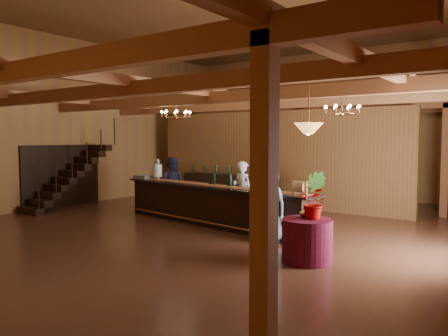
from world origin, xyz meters
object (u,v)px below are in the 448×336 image
Objects in this scene: beverage_dispenser at (158,169)px; chandelier_left at (176,114)px; raffle_drum at (300,187)px; chandelier_right at (342,109)px; tasting_bar at (212,205)px; round_table at (307,241)px; guest at (270,204)px; floor_plant at (312,195)px; backbar_shelf at (229,189)px; pendant_lamp at (309,128)px; bartender at (243,192)px; staff_second at (172,185)px.

chandelier_left is at bearing -15.17° from beverage_dispenser.
chandelier_right is at bearing 61.06° from raffle_drum.
round_table is (3.42, -1.67, -0.13)m from tasting_bar.
guest is at bearing -129.68° from chandelier_right.
floor_plant is (-1.71, 4.02, 0.27)m from round_table.
beverage_dispenser is 3.02m from backbar_shelf.
round_table is 1.13× the size of chandelier_left.
backbar_shelf is 2.16× the size of guest.
round_table is 1.00× the size of pendant_lamp.
guest is (-1.30, 0.93, -1.59)m from pendant_lamp.
pendant_lamp is 0.55× the size of guest.
staff_second is (-2.50, -0.02, 0.02)m from bartender.
tasting_bar is 2.42m from beverage_dispenser.
bartender is (-2.17, 1.13, -0.39)m from raffle_drum.
staff_second reaches higher than tasting_bar.
beverage_dispenser is 2.81m from bartender.
chandelier_right is 0.49× the size of bartender.
chandelier_left is 1.00× the size of chandelier_right.
staff_second reaches higher than raffle_drum.
chandelier_left reaches higher than guest.
round_table is 3.33m from chandelier_right.
chandelier_left is at bearing -82.78° from backbar_shelf.
round_table is 0.68× the size of floor_plant.
chandelier_left is at bearing 172.60° from raffle_drum.
tasting_bar is at bearing 67.34° from bartender.
chandelier_left is 0.60× the size of floor_plant.
guest is at bearing -11.51° from tasting_bar.
round_table is at bearing -58.82° from raffle_drum.
beverage_dispenser is 6.10m from round_table.
floor_plant is (-1.71, 4.02, -1.74)m from pendant_lamp.
pendant_lamp is at bearing -18.20° from tasting_bar.
chandelier_right is 0.60× the size of floor_plant.
raffle_drum is at bearing 143.60° from staff_second.
backbar_shelf is 2.56m from staff_second.
backbar_shelf is at bearing -37.04° from bartender.
raffle_drum is 5.74m from backbar_shelf.
beverage_dispenser is at bearing 32.20° from staff_second.
raffle_drum is at bearing -40.31° from backbar_shelf.
floor_plant is (3.73, 1.64, -0.17)m from staff_second.
pendant_lamp is at bearing 0.00° from round_table.
floor_plant is at bearing 61.69° from tasting_bar.
chandelier_left is 0.89× the size of pendant_lamp.
beverage_dispenser is at bearing 178.74° from tasting_bar.
bartender is at bearing 152.43° from raffle_drum.
chandelier_right reaches higher than tasting_bar.
tasting_bar is 6.84× the size of round_table.
backbar_shelf is at bearing 136.42° from pendant_lamp.
chandelier_left is (-4.71, 1.77, 2.49)m from round_table.
pendant_lamp is (0.00, 0.00, 2.01)m from round_table.
tasting_bar is 3.81m from round_table.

